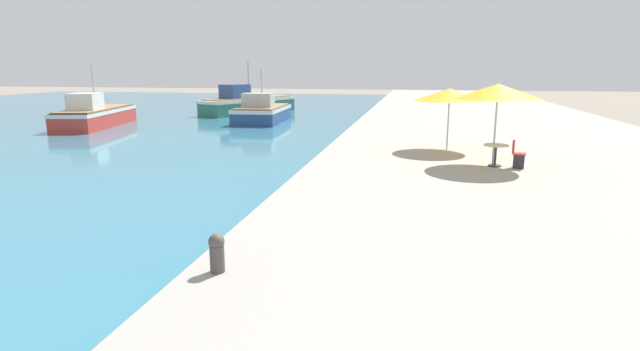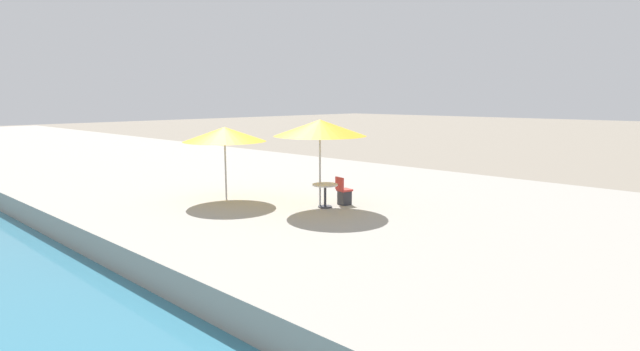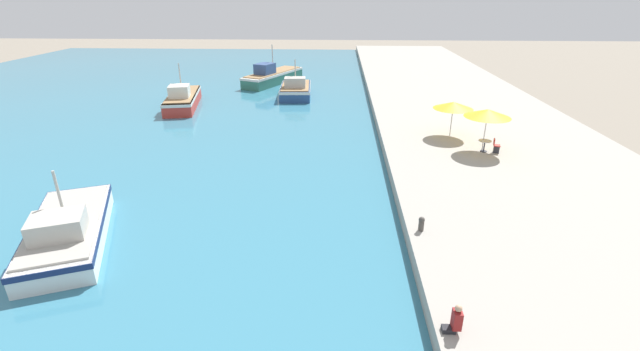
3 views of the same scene
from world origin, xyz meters
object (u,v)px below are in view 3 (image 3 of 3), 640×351
cafe_chair_left (496,148)px  fishing_boat_far (296,89)px  fishing_boat_distant (273,76)px  cafe_umbrella_pink (488,113)px  fishing_boat_near (68,230)px  fishing_boat_mid (183,99)px  mooring_bollard (421,223)px  cafe_table (485,144)px  person_at_quay (455,320)px  cafe_umbrella_white (453,105)px

cafe_chair_left → fishing_boat_far: bearing=-128.0°
fishing_boat_distant → cafe_umbrella_pink: fishing_boat_distant is taller
fishing_boat_near → fishing_boat_mid: fishing_boat_mid is taller
fishing_boat_mid → fishing_boat_far: (10.36, 5.00, -0.06)m
fishing_boat_far → cafe_chair_left: size_ratio=7.34×
cafe_umbrella_pink → mooring_bollard: (-5.70, -10.37, -2.14)m
fishing_boat_far → mooring_bollard: fishing_boat_far is taller
cafe_table → person_at_quay: person_at_quay is taller
fishing_boat_near → cafe_umbrella_white: size_ratio=2.93×
fishing_boat_mid → fishing_boat_distant: fishing_boat_distant is taller
fishing_boat_near → mooring_bollard: bearing=-20.1°
fishing_boat_near → cafe_umbrella_pink: bearing=5.2°
fishing_boat_distant → person_at_quay: size_ratio=10.14×
fishing_boat_near → cafe_chair_left: size_ratio=8.88×
cafe_umbrella_pink → cafe_chair_left: size_ratio=3.17×
fishing_boat_near → fishing_boat_mid: bearing=75.4°
fishing_boat_distant → cafe_umbrella_white: fishing_boat_distant is taller
fishing_boat_far → cafe_table: bearing=-55.9°
cafe_umbrella_pink → fishing_boat_distant: bearing=124.9°
fishing_boat_near → cafe_table: size_ratio=10.10×
cafe_table → mooring_bollard: size_ratio=1.22×
fishing_boat_far → cafe_umbrella_pink: fishing_boat_far is taller
fishing_boat_far → fishing_boat_distant: 7.64m
cafe_umbrella_pink → cafe_umbrella_white: bearing=113.9°
cafe_umbrella_pink → person_at_quay: 17.46m
cafe_umbrella_white → cafe_table: (1.41, -3.25, -1.68)m
cafe_chair_left → cafe_umbrella_white: bearing=-134.7°
cafe_umbrella_white → mooring_bollard: 14.25m
cafe_umbrella_pink → cafe_umbrella_white: cafe_umbrella_pink is taller
fishing_boat_near → fishing_boat_distant: size_ratio=0.80×
fishing_boat_mid → mooring_bollard: bearing=-62.9°
fishing_boat_mid → cafe_umbrella_white: 25.15m
fishing_boat_far → cafe_table: size_ratio=8.35×
fishing_boat_far → person_at_quay: bearing=-79.8°
fishing_boat_near → fishing_boat_far: bearing=54.0°
fishing_boat_far → cafe_chair_left: 23.63m
fishing_boat_distant → cafe_umbrella_pink: size_ratio=3.50×
person_at_quay → mooring_bollard: size_ratio=1.52×
cafe_table → person_at_quay: size_ratio=0.80×
fishing_boat_mid → cafe_umbrella_pink: (24.30, -13.15, 2.41)m
cafe_umbrella_white → cafe_table: bearing=-66.6°
cafe_chair_left → person_at_quay: person_at_quay is taller
fishing_boat_mid → cafe_chair_left: size_ratio=9.55×
cafe_table → fishing_boat_near: bearing=-153.1°
cafe_umbrella_pink → cafe_umbrella_white: 3.38m
cafe_umbrella_white → person_at_quay: size_ratio=2.77×
cafe_umbrella_white → person_at_quay: 20.00m
cafe_umbrella_white → mooring_bollard: (-4.34, -13.44, -1.86)m
fishing_boat_mid → person_at_quay: 34.88m
fishing_boat_near → cafe_chair_left: (21.86, 10.57, 0.38)m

